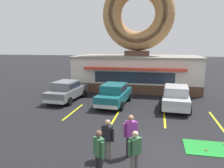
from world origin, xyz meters
The scene contains 17 objects.
ground_plane centered at (0.00, 0.00, 0.00)m, with size 160.00×160.00×0.00m, color black.
donut_shop_building centered at (-2.39, 13.94, 3.74)m, with size 12.30×6.75×10.96m.
mini_donut_near_left centered at (1.84, 0.89, 0.05)m, with size 0.13×0.13×0.04m, color brown.
mini_donut_mid_right centered at (2.76, 1.71, 0.05)m, with size 0.13×0.13×0.04m, color #A5724C.
golf_ball centered at (2.12, 0.84, 0.05)m, with size 0.04×0.04×0.04m, color white.
car_silver centered at (1.04, 7.38, 0.87)m, with size 2.20×4.66×1.60m.
car_grey centered at (-7.42, 7.72, 0.87)m, with size 2.19×4.65×1.60m.
car_teal centered at (-3.43, 7.28, 0.87)m, with size 2.23×4.68×1.60m.
pedestrian_blue_sweater_man centered at (-2.13, -1.89, 0.96)m, with size 0.44×0.46×1.72m.
pedestrian_hooded_kid centered at (-1.28, -0.16, 0.96)m, with size 0.54×0.39×1.73m.
pedestrian_leather_jacket_man centered at (-2.13, -0.55, 0.89)m, with size 0.55×0.38×1.62m.
pedestrian_clipboard_woman centered at (-0.97, -1.43, 0.89)m, with size 0.44×0.46×1.61m.
trash_bin centered at (-8.00, 10.69, 0.50)m, with size 0.57×0.57×0.97m.
parking_stripe_far_left centered at (-5.79, 5.00, 0.00)m, with size 0.12×3.60×0.01m, color yellow.
parking_stripe_left centered at (-2.79, 5.00, 0.00)m, with size 0.12×3.60×0.01m, color yellow.
parking_stripe_mid_left centered at (0.21, 5.00, 0.00)m, with size 0.12×3.60×0.01m, color yellow.
parking_stripe_centre centered at (3.21, 5.00, 0.00)m, with size 0.12×3.60×0.01m, color yellow.
Camera 1 is at (-0.32, -8.37, 4.47)m, focal length 35.00 mm.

